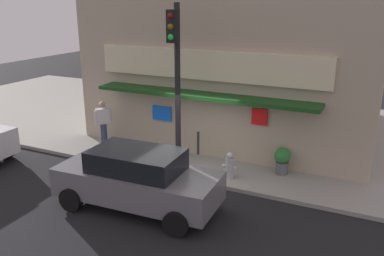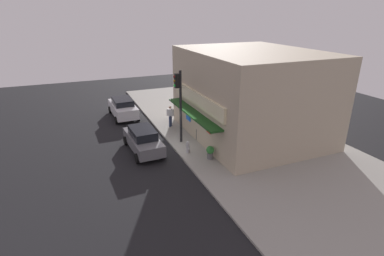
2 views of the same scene
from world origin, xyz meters
name	(u,v)px [view 1 (image 1 of 2)]	position (x,y,z in m)	size (l,w,h in m)	color
ground_plane	(185,182)	(0.00, 0.00, 0.00)	(50.50, 50.50, 0.00)	black
sidewalk	(245,129)	(0.00, 5.76, 0.06)	(33.66, 11.52, 0.13)	gray
corner_building	(248,52)	(-0.14, 6.15, 3.26)	(10.55, 9.28, 6.28)	tan
traffic_light	(176,66)	(-0.66, 0.76, 3.42)	(0.32, 0.58, 5.14)	black
fire_hydrant	(230,166)	(1.22, 0.62, 0.52)	(0.49, 0.25, 0.82)	#B2B2B7
trash_can	(201,141)	(-0.46, 2.24, 0.55)	(0.55, 0.55, 0.85)	#2D2D2D
pedestrian	(103,122)	(-3.88, 1.14, 1.09)	(0.48, 0.56, 1.73)	navy
potted_plant_by_doorway	(243,138)	(0.96, 2.67, 0.75)	(0.75, 0.75, 1.10)	brown
potted_plant_by_window	(282,159)	(2.59, 1.62, 0.60)	(0.51, 0.51, 0.86)	#59595B
parked_car_grey	(137,179)	(-0.39, -1.98, 0.84)	(4.45, 2.09, 1.63)	slate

